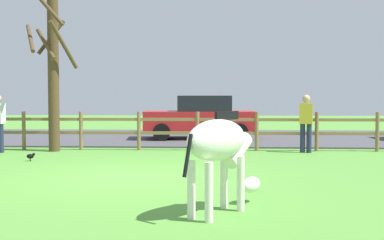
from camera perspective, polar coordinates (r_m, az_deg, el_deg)
ground_plane at (r=10.15m, az=-6.95°, el=-6.48°), size 60.00×60.00×0.00m
parking_asphalt at (r=19.31m, az=-2.25°, el=-1.94°), size 28.00×7.40×0.05m
paddock_fence at (r=15.08m, az=-5.98°, el=-0.93°), size 20.91×0.11×1.14m
bare_tree at (r=15.21m, az=-15.38°, el=5.48°), size 1.60×1.44×4.59m
zebra at (r=6.99m, az=3.21°, el=-3.05°), size 1.26×1.68×1.41m
crow_on_grass at (r=13.20m, az=-17.65°, el=-3.87°), size 0.21×0.10×0.20m
parked_car_red at (r=18.37m, az=0.94°, el=0.37°), size 4.13×2.16×1.56m
visitor_left_of_tree at (r=14.69m, az=12.67°, el=-0.08°), size 0.40×0.29×1.64m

